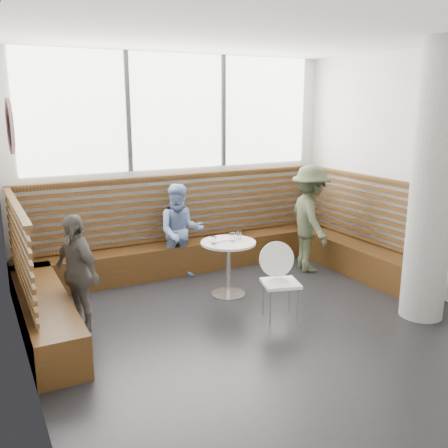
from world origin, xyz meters
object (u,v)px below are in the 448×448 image
cafe_table (228,257)px  cafe_chair (277,275)px  concrete_column (433,185)px  child_back (181,232)px  child_left (76,273)px  adult_man (310,219)px

cafe_table → cafe_chair: 0.89m
concrete_column → child_back: size_ratio=2.31×
concrete_column → child_left: size_ratio=2.39×
cafe_chair → child_left: size_ratio=0.67×
cafe_chair → child_left: (-2.18, 0.73, 0.14)m
cafe_table → child_back: size_ratio=0.54×
child_back → adult_man: bearing=-1.6°
concrete_column → cafe_table: size_ratio=4.31×
cafe_chair → adult_man: size_ratio=0.55×
concrete_column → cafe_chair: 2.05m
concrete_column → cafe_chair: bearing=153.2°
cafe_chair → child_back: child_back is taller
concrete_column → adult_man: 2.16m
cafe_table → child_back: (-0.28, 0.94, 0.16)m
adult_man → child_left: 3.59m
child_left → cafe_chair: bearing=51.5°
child_left → concrete_column: bearing=47.9°
cafe_table → adult_man: bearing=12.7°
concrete_column → child_left: concrete_column is taller
adult_man → child_left: bearing=113.6°
concrete_column → cafe_table: 2.64m
concrete_column → adult_man: concrete_column is taller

